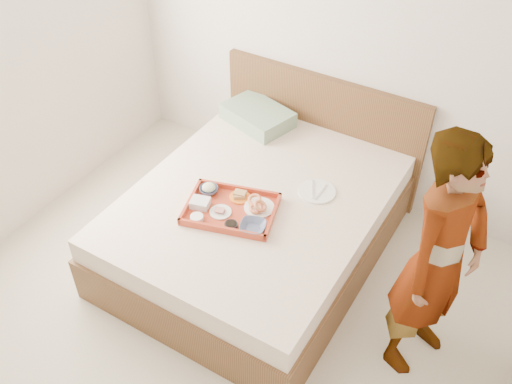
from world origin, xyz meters
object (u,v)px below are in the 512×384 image
at_px(tray, 231,209).
at_px(person, 439,261).
at_px(dinner_plate, 317,191).
at_px(bed, 257,223).

xyz_separation_m(tray, person, (1.31, 0.01, 0.25)).
relative_size(dinner_plate, person, 0.16).
distance_m(bed, tray, 0.38).
relative_size(bed, person, 1.25).
bearing_deg(dinner_plate, bed, -145.29).
distance_m(dinner_plate, person, 1.06).
height_order(bed, tray, tray).
height_order(dinner_plate, person, person).
bearing_deg(person, bed, 98.45).
xyz_separation_m(bed, dinner_plate, (0.33, 0.23, 0.27)).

